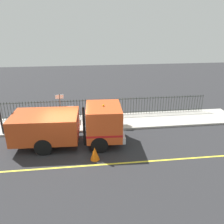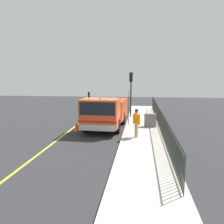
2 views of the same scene
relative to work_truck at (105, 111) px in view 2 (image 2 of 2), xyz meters
name	(u,v)px [view 2 (image 2 of 2)]	position (x,y,z in m)	size (l,w,h in m)	color
ground_plane	(102,127)	(-0.37, 0.52, -1.32)	(54.31, 54.31, 0.00)	#2B2B2D
sidewalk_slab	(144,127)	(2.81, 0.52, -1.26)	(2.73, 24.69, 0.13)	#B7B2A8
lane_marking	(76,126)	(-2.41, 0.52, -1.32)	(0.12, 22.22, 0.01)	yellow
work_truck	(105,111)	(0.00, 0.00, 0.00)	(2.74, 6.52, 2.71)	#D84C1E
worker_standing	(136,120)	(2.33, -2.81, -0.13)	(0.45, 0.56, 1.74)	orange
iron_fence	(159,117)	(3.93, 0.52, -0.50)	(0.04, 21.02, 1.36)	#2D332D
traffic_light_near	(131,85)	(1.66, 4.70, 1.68)	(0.31, 0.22, 4.04)	black
utility_cabinet	(150,120)	(3.28, 0.41, -0.71)	(0.86, 0.43, 0.97)	slate
traffic_cone	(77,126)	(-1.87, -1.03, -0.97)	(0.50, 0.50, 0.71)	orange
street_sign	(129,104)	(1.65, 0.95, 0.38)	(0.10, 0.50, 2.54)	#4C4C4C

